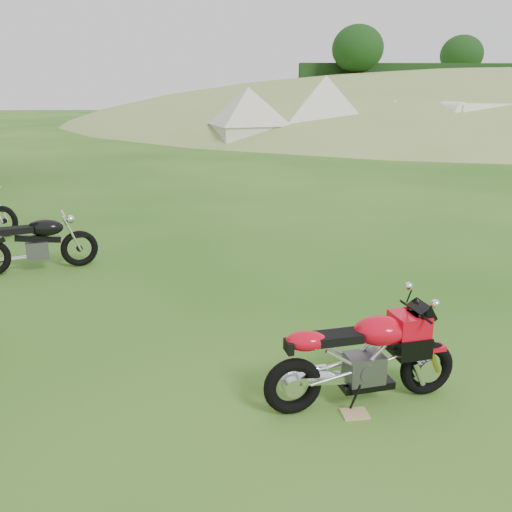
{
  "coord_description": "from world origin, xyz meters",
  "views": [
    {
      "loc": [
        -0.23,
        -5.98,
        2.73
      ],
      "look_at": [
        0.17,
        0.4,
        0.8
      ],
      "focal_mm": 40.0,
      "sensor_mm": 36.0,
      "label": 1
    }
  ],
  "objects_px": {
    "vintage_moto_a": "(35,242)",
    "tent_mid": "(325,112)",
    "caravan": "(484,124)",
    "sport_motorcycle": "(363,350)",
    "tent_right": "(394,120)",
    "plywood_board": "(355,414)",
    "tent_left": "(249,116)"
  },
  "relations": [
    {
      "from": "plywood_board",
      "to": "tent_left",
      "type": "relative_size",
      "value": 0.07
    },
    {
      "from": "sport_motorcycle",
      "to": "caravan",
      "type": "height_order",
      "value": "caravan"
    },
    {
      "from": "sport_motorcycle",
      "to": "tent_mid",
      "type": "distance_m",
      "value": 23.76
    },
    {
      "from": "plywood_board",
      "to": "tent_left",
      "type": "distance_m",
      "value": 23.04
    },
    {
      "from": "plywood_board",
      "to": "tent_right",
      "type": "height_order",
      "value": "tent_right"
    },
    {
      "from": "sport_motorcycle",
      "to": "tent_right",
      "type": "xyz_separation_m",
      "value": [
        7.11,
        23.04,
        0.6
      ]
    },
    {
      "from": "plywood_board",
      "to": "caravan",
      "type": "height_order",
      "value": "caravan"
    },
    {
      "from": "vintage_moto_a",
      "to": "tent_mid",
      "type": "relative_size",
      "value": 0.52
    },
    {
      "from": "sport_motorcycle",
      "to": "vintage_moto_a",
      "type": "bearing_deg",
      "value": 124.03
    },
    {
      "from": "sport_motorcycle",
      "to": "tent_right",
      "type": "height_order",
      "value": "tent_right"
    },
    {
      "from": "plywood_board",
      "to": "tent_right",
      "type": "distance_m",
      "value": 24.35
    },
    {
      "from": "vintage_moto_a",
      "to": "tent_right",
      "type": "height_order",
      "value": "tent_right"
    },
    {
      "from": "tent_mid",
      "to": "tent_right",
      "type": "xyz_separation_m",
      "value": [
        3.26,
        -0.39,
        -0.35
      ]
    },
    {
      "from": "tent_left",
      "to": "plywood_board",
      "type": "bearing_deg",
      "value": -104.97
    },
    {
      "from": "sport_motorcycle",
      "to": "tent_left",
      "type": "relative_size",
      "value": 0.56
    },
    {
      "from": "sport_motorcycle",
      "to": "plywood_board",
      "type": "bearing_deg",
      "value": -126.87
    },
    {
      "from": "tent_left",
      "to": "tent_mid",
      "type": "height_order",
      "value": "tent_mid"
    },
    {
      "from": "sport_motorcycle",
      "to": "vintage_moto_a",
      "type": "relative_size",
      "value": 0.97
    },
    {
      "from": "sport_motorcycle",
      "to": "tent_right",
      "type": "bearing_deg",
      "value": 61.73
    },
    {
      "from": "plywood_board",
      "to": "sport_motorcycle",
      "type": "bearing_deg",
      "value": 64.26
    },
    {
      "from": "caravan",
      "to": "sport_motorcycle",
      "type": "bearing_deg",
      "value": -126.96
    },
    {
      "from": "plywood_board",
      "to": "tent_mid",
      "type": "relative_size",
      "value": 0.07
    },
    {
      "from": "tent_mid",
      "to": "caravan",
      "type": "distance_m",
      "value": 7.24
    },
    {
      "from": "sport_motorcycle",
      "to": "vintage_moto_a",
      "type": "xyz_separation_m",
      "value": [
        -4.02,
        3.99,
        -0.05
      ]
    },
    {
      "from": "tent_mid",
      "to": "caravan",
      "type": "bearing_deg",
      "value": -9.8
    },
    {
      "from": "tent_left",
      "to": "vintage_moto_a",
      "type": "bearing_deg",
      "value": -116.85
    },
    {
      "from": "tent_mid",
      "to": "caravan",
      "type": "relative_size",
      "value": 0.81
    },
    {
      "from": "sport_motorcycle",
      "to": "vintage_moto_a",
      "type": "distance_m",
      "value": 5.66
    },
    {
      "from": "sport_motorcycle",
      "to": "vintage_moto_a",
      "type": "height_order",
      "value": "sport_motorcycle"
    },
    {
      "from": "plywood_board",
      "to": "caravan",
      "type": "bearing_deg",
      "value": 63.3
    },
    {
      "from": "tent_mid",
      "to": "tent_right",
      "type": "height_order",
      "value": "tent_mid"
    },
    {
      "from": "tent_left",
      "to": "caravan",
      "type": "height_order",
      "value": "tent_left"
    }
  ]
}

